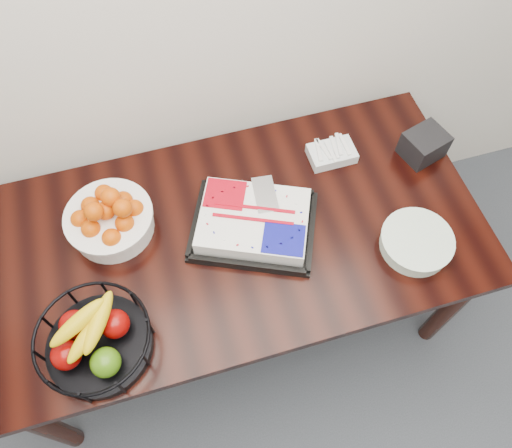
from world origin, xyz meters
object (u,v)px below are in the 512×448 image
object	(u,v)px
table	(232,245)
cake_tray	(254,222)
napkin_box	(424,145)
tangerine_bowl	(108,216)
fruit_basket	(95,340)
plate_stack	(416,242)

from	to	relation	value
table	cake_tray	bearing A→B (deg)	1.98
napkin_box	tangerine_bowl	bearing A→B (deg)	179.93
fruit_basket	plate_stack	bearing A→B (deg)	2.54
tangerine_bowl	napkin_box	bearing A→B (deg)	-0.07
tangerine_bowl	fruit_basket	size ratio (longest dim) A/B	0.87
table	fruit_basket	xyz separation A→B (m)	(-0.50, -0.27, 0.16)
cake_tray	plate_stack	xyz separation A→B (m)	(0.52, -0.23, -0.01)
napkin_box	fruit_basket	bearing A→B (deg)	-162.25
cake_tray	fruit_basket	size ratio (longest dim) A/B	1.51
table	tangerine_bowl	world-z (taller)	tangerine_bowl
fruit_basket	tangerine_bowl	bearing A→B (deg)	76.31
plate_stack	napkin_box	distance (m)	0.42
cake_tray	napkin_box	size ratio (longest dim) A/B	3.56
table	cake_tray	size ratio (longest dim) A/B	3.40
tangerine_bowl	cake_tray	bearing A→B (deg)	-16.17
cake_tray	tangerine_bowl	size ratio (longest dim) A/B	1.73
cake_tray	fruit_basket	bearing A→B (deg)	-154.40
tangerine_bowl	fruit_basket	world-z (taller)	tangerine_bowl
table	tangerine_bowl	distance (m)	0.45
cake_tray	tangerine_bowl	world-z (taller)	tangerine_bowl
table	cake_tray	distance (m)	0.15
table	cake_tray	world-z (taller)	cake_tray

